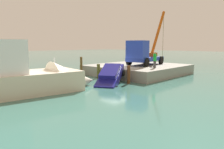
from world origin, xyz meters
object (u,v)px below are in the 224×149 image
moored_yacht (26,83)px  salvaged_car (110,76)px  crane_truck (143,53)px  dock_worker (155,60)px

moored_yacht → salvaged_car: bearing=165.0°
salvaged_car → crane_truck: bearing=-168.7°
crane_truck → dock_worker: size_ratio=4.72×
dock_worker → salvaged_car: (5.54, -1.27, -1.30)m
dock_worker → moored_yacht: (12.68, -3.18, -1.24)m
salvaged_car → dock_worker: bearing=167.1°
crane_truck → salvaged_car: crane_truck is taller
moored_yacht → dock_worker: bearing=165.9°
crane_truck → salvaged_car: (7.25, 1.45, -1.87)m
dock_worker → salvaged_car: bearing=-12.9°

